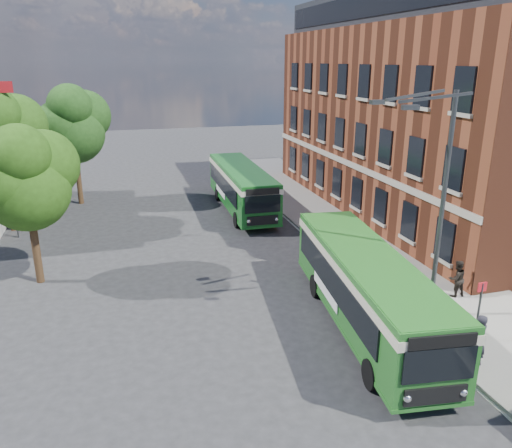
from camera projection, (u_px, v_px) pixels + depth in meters
name	position (u px, v px, depth m)	size (l,w,h in m)	color
ground	(292.00, 312.00, 20.79)	(120.00, 120.00, 0.00)	#262629
pavement	(357.00, 234.00, 29.87)	(6.00, 48.00, 0.15)	gray
kerb_line	(310.00, 240.00, 29.11)	(0.12, 48.00, 0.01)	beige
brick_office	(432.00, 108.00, 33.16)	(12.10, 26.00, 14.20)	brown
flagpole	(6.00, 155.00, 27.92)	(0.95, 0.10, 9.00)	#333638
street_lamp	(434.00, 206.00, 18.70)	(2.96, 2.38, 9.00)	#333638
bus_stop_sign	(479.00, 308.00, 17.91)	(0.35, 0.08, 2.52)	#333638
bus_front	(366.00, 283.00, 19.14)	(3.88, 11.57, 3.02)	#236622
bus_rear	(241.00, 184.00, 34.42)	(2.85, 11.46, 3.02)	#175F1E
pedestrian_a	(478.00, 341.00, 16.62)	(0.69, 0.45, 1.89)	black
pedestrian_b	(457.00, 278.00, 21.62)	(0.81, 0.63, 1.66)	black
tree_left	(27.00, 177.00, 22.00)	(4.44, 4.23, 7.51)	#342213
tree_mid	(0.00, 135.00, 28.89)	(5.12, 4.87, 8.65)	#342213
tree_right	(73.00, 124.00, 34.63)	(5.05, 4.80, 8.52)	#342213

